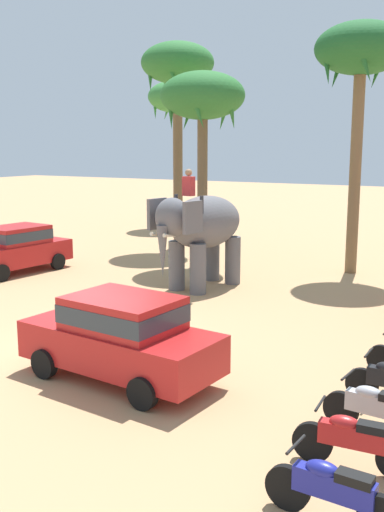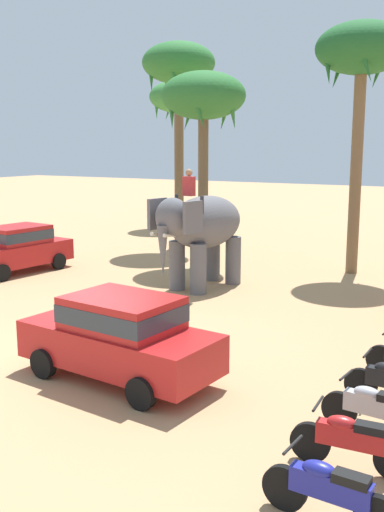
{
  "view_description": "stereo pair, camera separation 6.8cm",
  "coord_description": "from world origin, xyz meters",
  "px_view_note": "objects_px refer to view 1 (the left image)",
  "views": [
    {
      "loc": [
        8.31,
        -9.9,
        4.59
      ],
      "look_at": [
        0.29,
        4.14,
        1.6
      ],
      "focal_mm": 41.98,
      "sensor_mm": 36.0,
      "label": 1
    },
    {
      "loc": [
        8.37,
        -9.86,
        4.59
      ],
      "look_at": [
        0.29,
        4.14,
        1.6
      ],
      "focal_mm": 41.98,
      "sensor_mm": 36.0,
      "label": 2
    }
  ],
  "objects_px": {
    "car_parked_far_side": "(16,247)",
    "palm_tree_near_hut": "(361,57)",
    "car_sedan_foreground": "(121,334)",
    "motorcycle_nearest_camera": "(333,490)",
    "motorcycle_second_in_row": "(354,440)",
    "elephant_with_mahout": "(201,228)",
    "palm_tree_far_back": "(178,70)",
    "motorcycle_mid_row": "(377,409)",
    "palm_tree_behind_elephant": "(176,101)",
    "palm_tree_left_of_road": "(203,101)"
  },
  "relations": [
    {
      "from": "elephant_with_mahout",
      "to": "motorcycle_nearest_camera",
      "type": "xyz_separation_m",
      "value": [
        7.43,
        -10.1,
        -1.53
      ]
    },
    {
      "from": "motorcycle_nearest_camera",
      "to": "motorcycle_second_in_row",
      "type": "distance_m",
      "value": 1.4
    },
    {
      "from": "palm_tree_far_back",
      "to": "motorcycle_nearest_camera",
      "type": "bearing_deg",
      "value": -53.73
    },
    {
      "from": "car_sedan_foreground",
      "to": "car_parked_far_side",
      "type": "xyz_separation_m",
      "value": [
        -9.47,
        6.39,
        0.0
      ]
    },
    {
      "from": "motorcycle_second_in_row",
      "to": "palm_tree_left_of_road",
      "type": "xyz_separation_m",
      "value": [
        -9.25,
        12.33,
        5.8
      ]
    },
    {
      "from": "car_sedan_foreground",
      "to": "motorcycle_nearest_camera",
      "type": "relative_size",
      "value": 2.35
    },
    {
      "from": "motorcycle_mid_row",
      "to": "palm_tree_near_hut",
      "type": "relative_size",
      "value": 0.2
    },
    {
      "from": "motorcycle_second_in_row",
      "to": "palm_tree_behind_elephant",
      "type": "xyz_separation_m",
      "value": [
        -16.05,
        21.64,
        6.59
      ]
    },
    {
      "from": "car_sedan_foreground",
      "to": "palm_tree_near_hut",
      "type": "bearing_deg",
      "value": 84.41
    },
    {
      "from": "elephant_with_mahout",
      "to": "car_parked_far_side",
      "type": "bearing_deg",
      "value": -170.33
    },
    {
      "from": "motorcycle_nearest_camera",
      "to": "palm_tree_behind_elephant",
      "type": "distance_m",
      "value": 28.9
    },
    {
      "from": "car_sedan_foreground",
      "to": "palm_tree_left_of_road",
      "type": "relative_size",
      "value": 0.58
    },
    {
      "from": "car_parked_far_side",
      "to": "palm_tree_left_of_road",
      "type": "relative_size",
      "value": 0.58
    },
    {
      "from": "motorcycle_nearest_camera",
      "to": "motorcycle_mid_row",
      "type": "relative_size",
      "value": 1.0
    },
    {
      "from": "car_parked_far_side",
      "to": "palm_tree_behind_elephant",
      "type": "xyz_separation_m",
      "value": [
        -1.66,
        14.14,
        6.13
      ]
    },
    {
      "from": "palm_tree_far_back",
      "to": "palm_tree_left_of_road",
      "type": "bearing_deg",
      "value": -45.72
    },
    {
      "from": "car_parked_far_side",
      "to": "palm_tree_far_back",
      "type": "bearing_deg",
      "value": 73.7
    },
    {
      "from": "car_parked_far_side",
      "to": "palm_tree_left_of_road",
      "type": "xyz_separation_m",
      "value": [
        5.14,
        4.83,
        5.33
      ]
    },
    {
      "from": "motorcycle_nearest_camera",
      "to": "car_parked_far_side",
      "type": "bearing_deg",
      "value": 148.47
    },
    {
      "from": "car_sedan_foreground",
      "to": "motorcycle_second_in_row",
      "type": "xyz_separation_m",
      "value": [
        4.91,
        -1.12,
        -0.46
      ]
    },
    {
      "from": "palm_tree_near_hut",
      "to": "motorcycle_mid_row",
      "type": "bearing_deg",
      "value": -73.11
    },
    {
      "from": "car_parked_far_side",
      "to": "motorcycle_nearest_camera",
      "type": "xyz_separation_m",
      "value": [
        14.5,
        -8.9,
        -0.46
      ]
    },
    {
      "from": "car_parked_far_side",
      "to": "motorcycle_mid_row",
      "type": "relative_size",
      "value": 2.36
    },
    {
      "from": "elephant_with_mahout",
      "to": "palm_tree_near_hut",
      "type": "xyz_separation_m",
      "value": [
        3.62,
        4.84,
        5.62
      ]
    },
    {
      "from": "palm_tree_behind_elephant",
      "to": "motorcycle_second_in_row",
      "type": "bearing_deg",
      "value": -53.45
    },
    {
      "from": "elephant_with_mahout",
      "to": "palm_tree_far_back",
      "type": "distance_m",
      "value": 10.02
    },
    {
      "from": "motorcycle_second_in_row",
      "to": "palm_tree_far_back",
      "type": "distance_m",
      "value": 20.85
    },
    {
      "from": "car_sedan_foreground",
      "to": "palm_tree_behind_elephant",
      "type": "xyz_separation_m",
      "value": [
        -11.13,
        20.53,
        6.13
      ]
    },
    {
      "from": "motorcycle_nearest_camera",
      "to": "palm_tree_behind_elephant",
      "type": "relative_size",
      "value": 0.22
    },
    {
      "from": "motorcycle_mid_row",
      "to": "palm_tree_near_hut",
      "type": "bearing_deg",
      "value": 106.89
    },
    {
      "from": "motorcycle_second_in_row",
      "to": "palm_tree_left_of_road",
      "type": "bearing_deg",
      "value": 126.87
    },
    {
      "from": "motorcycle_second_in_row",
      "to": "palm_tree_near_hut",
      "type": "xyz_separation_m",
      "value": [
        -3.7,
        13.55,
        7.15
      ]
    },
    {
      "from": "elephant_with_mahout",
      "to": "palm_tree_far_back",
      "type": "bearing_deg",
      "value": 126.17
    },
    {
      "from": "palm_tree_behind_elephant",
      "to": "palm_tree_far_back",
      "type": "bearing_deg",
      "value": -58.33
    },
    {
      "from": "car_parked_far_side",
      "to": "palm_tree_near_hut",
      "type": "distance_m",
      "value": 13.98
    },
    {
      "from": "palm_tree_left_of_road",
      "to": "elephant_with_mahout",
      "type": "bearing_deg",
      "value": -61.94
    },
    {
      "from": "motorcycle_second_in_row",
      "to": "palm_tree_far_back",
      "type": "bearing_deg",
      "value": 128.43
    },
    {
      "from": "motorcycle_mid_row",
      "to": "car_parked_far_side",
      "type": "bearing_deg",
      "value": 156.46
    },
    {
      "from": "palm_tree_behind_elephant",
      "to": "palm_tree_far_back",
      "type": "distance_m",
      "value": 7.53
    },
    {
      "from": "motorcycle_nearest_camera",
      "to": "palm_tree_near_hut",
      "type": "relative_size",
      "value": 0.21
    },
    {
      "from": "elephant_with_mahout",
      "to": "palm_tree_near_hut",
      "type": "bearing_deg",
      "value": 53.19
    },
    {
      "from": "car_sedan_foreground",
      "to": "palm_tree_near_hut",
      "type": "height_order",
      "value": "palm_tree_near_hut"
    },
    {
      "from": "palm_tree_behind_elephant",
      "to": "palm_tree_near_hut",
      "type": "relative_size",
      "value": 0.93
    },
    {
      "from": "motorcycle_mid_row",
      "to": "palm_tree_far_back",
      "type": "bearing_deg",
      "value": 130.87
    },
    {
      "from": "motorcycle_nearest_camera",
      "to": "palm_tree_near_hut",
      "type": "distance_m",
      "value": 16.99
    },
    {
      "from": "palm_tree_near_hut",
      "to": "palm_tree_far_back",
      "type": "bearing_deg",
      "value": 168.4
    },
    {
      "from": "car_sedan_foreground",
      "to": "motorcycle_second_in_row",
      "type": "height_order",
      "value": "car_sedan_foreground"
    },
    {
      "from": "motorcycle_second_in_row",
      "to": "car_sedan_foreground",
      "type": "bearing_deg",
      "value": 167.18
    },
    {
      "from": "motorcycle_mid_row",
      "to": "palm_tree_behind_elephant",
      "type": "xyz_separation_m",
      "value": [
        -16.09,
        20.43,
        6.59
      ]
    },
    {
      "from": "palm_tree_far_back",
      "to": "palm_tree_behind_elephant",
      "type": "bearing_deg",
      "value": 121.67
    }
  ]
}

